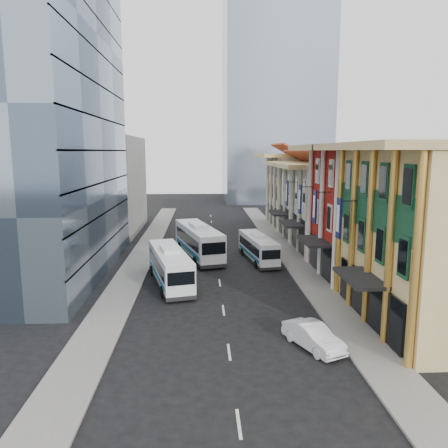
{
  "coord_description": "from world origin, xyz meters",
  "views": [
    {
      "loc": [
        -1.54,
        -23.56,
        11.94
      ],
      "look_at": [
        0.6,
        19.05,
        4.79
      ],
      "focal_mm": 35.0,
      "sensor_mm": 36.0,
      "label": 1
    }
  ],
  "objects": [
    {
      "name": "ground",
      "position": [
        0.0,
        0.0,
        0.0
      ],
      "size": [
        200.0,
        200.0,
        0.0
      ],
      "primitive_type": "plane",
      "color": "black",
      "rests_on": "ground"
    },
    {
      "name": "sidewalk_left",
      "position": [
        -8.5,
        22.0,
        0.07
      ],
      "size": [
        3.0,
        90.0,
        0.15
      ],
      "primitive_type": "cube",
      "color": "slate",
      "rests_on": "ground"
    },
    {
      "name": "shophouse_cream_far",
      "position": [
        14.0,
        46.0,
        5.5
      ],
      "size": [
        8.0,
        12.0,
        11.0
      ],
      "primitive_type": "cube",
      "color": "beige",
      "rests_on": "ground"
    },
    {
      "name": "office_tower",
      "position": [
        -17.0,
        19.0,
        15.0
      ],
      "size": [
        12.0,
        26.0,
        30.0
      ],
      "primitive_type": "cube",
      "color": "#3E4F62",
      "rests_on": "ground"
    },
    {
      "name": "shophouse_red",
      "position": [
        14.0,
        17.0,
        6.0
      ],
      "size": [
        8.0,
        10.0,
        12.0
      ],
      "primitive_type": "cube",
      "color": "#A51B12",
      "rests_on": "ground"
    },
    {
      "name": "shophouse_cream_mid",
      "position": [
        14.0,
        35.5,
        5.0
      ],
      "size": [
        8.0,
        9.0,
        10.0
      ],
      "primitive_type": "cube",
      "color": "beige",
      "rests_on": "ground"
    },
    {
      "name": "sedan_right",
      "position": [
        5.17,
        1.3,
        0.75
      ],
      "size": [
        3.33,
        4.81,
        1.5
      ],
      "primitive_type": "imported",
      "rotation": [
        0.0,
        0.0,
        0.42
      ],
      "color": "white",
      "rests_on": "ground"
    },
    {
      "name": "shophouse_cream_near",
      "position": [
        14.0,
        26.5,
        5.0
      ],
      "size": [
        8.0,
        9.0,
        10.0
      ],
      "primitive_type": "cube",
      "color": "beige",
      "rests_on": "ground"
    },
    {
      "name": "sidewalk_right",
      "position": [
        8.5,
        22.0,
        0.07
      ],
      "size": [
        3.0,
        90.0,
        0.15
      ],
      "primitive_type": "cube",
      "color": "slate",
      "rests_on": "ground"
    },
    {
      "name": "office_block_far",
      "position": [
        -16.0,
        42.0,
        7.0
      ],
      "size": [
        10.0,
        18.0,
        14.0
      ],
      "primitive_type": "cube",
      "color": "gray",
      "rests_on": "ground"
    },
    {
      "name": "bus_left_near",
      "position": [
        -4.51,
        14.85,
        1.73
      ],
      "size": [
        5.01,
        11.1,
        3.47
      ],
      "primitive_type": null,
      "rotation": [
        0.0,
        0.0,
        0.24
      ],
      "color": "white",
      "rests_on": "ground"
    },
    {
      "name": "shophouse_tan",
      "position": [
        14.0,
        5.0,
        6.0
      ],
      "size": [
        8.0,
        14.0,
        12.0
      ],
      "primitive_type": "cube",
      "color": "#D7C07C",
      "rests_on": "ground"
    },
    {
      "name": "bus_left_far",
      "position": [
        -2.0,
        24.93,
        1.96
      ],
      "size": [
        5.92,
        12.54,
        3.92
      ],
      "primitive_type": null,
      "rotation": [
        0.0,
        0.0,
        0.26
      ],
      "color": "white",
      "rests_on": "ground"
    },
    {
      "name": "bus_right",
      "position": [
        4.54,
        22.94,
        1.52
      ],
      "size": [
        3.61,
        9.67,
        3.03
      ],
      "primitive_type": null,
      "rotation": [
        0.0,
        0.0,
        0.15
      ],
      "color": "white",
      "rests_on": "ground"
    }
  ]
}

